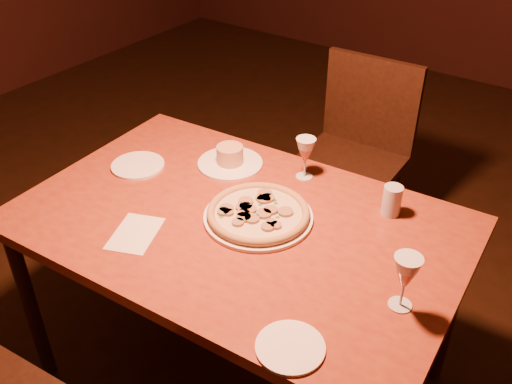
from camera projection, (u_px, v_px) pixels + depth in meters
The scene contains 11 objects.
floor at pixel (213, 344), 2.45m from camera, with size 7.00×7.00×0.00m, color black.
dining_table at pixel (238, 236), 1.92m from camera, with size 1.51×1.02×0.78m.
chair_far at pixel (355, 151), 2.73m from camera, with size 0.48×0.48×0.97m.
pizza_plate at pixel (258, 213), 1.88m from camera, with size 0.36×0.36×0.04m.
ramekin_saucer at pixel (230, 159), 2.16m from camera, with size 0.25×0.25×0.08m.
wine_glass_far at pixel (305, 158), 2.06m from camera, with size 0.07×0.07×0.16m, color #B5604B, non-canonical shape.
wine_glass_right at pixel (404, 282), 1.51m from camera, with size 0.08×0.08×0.17m, color #B5604B, non-canonical shape.
water_tumbler at pixel (392, 200), 1.88m from camera, with size 0.06×0.06×0.11m, color #ABB2BB.
side_plate_left at pixel (138, 165), 2.16m from camera, with size 0.20×0.20×0.01m, color white.
side_plate_near at pixel (290, 347), 1.43m from camera, with size 0.18×0.18×0.01m, color white.
menu_card at pixel (135, 233), 1.82m from camera, with size 0.13×0.19×0.00m, color silver.
Camera 1 is at (1.11, -1.25, 1.91)m, focal length 40.00 mm.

